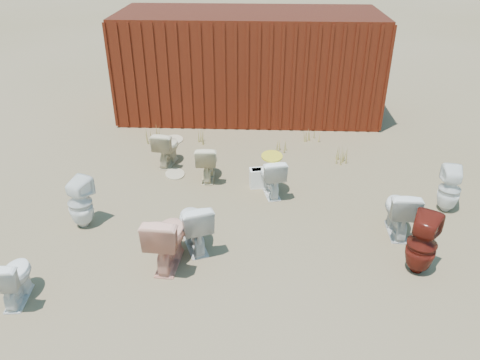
{
  "coord_description": "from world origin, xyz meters",
  "views": [
    {
      "loc": [
        0.3,
        -5.94,
        4.15
      ],
      "look_at": [
        0.0,
        0.6,
        0.55
      ],
      "focal_mm": 35.0,
      "sensor_mm": 36.0,
      "label": 1
    }
  ],
  "objects_px": {
    "toilet_front_a": "(13,278)",
    "toilet_front_e": "(399,211)",
    "toilet_front_maroon": "(422,244)",
    "toilet_back_yellowlid": "(271,175)",
    "toilet_front_pink": "(167,238)",
    "toilet_back_beige_left": "(167,147)",
    "loose_tank": "(264,178)",
    "shipping_container": "(249,64)",
    "toilet_front_c": "(194,224)",
    "toilet_back_e": "(449,189)",
    "toilet_back_beige_right": "(207,162)",
    "toilet_back_a": "(80,203)"
  },
  "relations": [
    {
      "from": "toilet_back_a",
      "to": "toilet_back_e",
      "type": "distance_m",
      "value": 5.84
    },
    {
      "from": "toilet_front_maroon",
      "to": "toilet_back_a",
      "type": "relative_size",
      "value": 1.07
    },
    {
      "from": "shipping_container",
      "to": "toilet_back_beige_right",
      "type": "xyz_separation_m",
      "value": [
        -0.65,
        -3.56,
        -0.85
      ]
    },
    {
      "from": "toilet_front_maroon",
      "to": "toilet_back_yellowlid",
      "type": "distance_m",
      "value": 2.79
    },
    {
      "from": "toilet_back_beige_right",
      "to": "toilet_front_a",
      "type": "bearing_deg",
      "value": 56.68
    },
    {
      "from": "toilet_back_a",
      "to": "loose_tank",
      "type": "bearing_deg",
      "value": -130.85
    },
    {
      "from": "toilet_front_a",
      "to": "toilet_front_pink",
      "type": "relative_size",
      "value": 0.8
    },
    {
      "from": "toilet_front_maroon",
      "to": "shipping_container",
      "type": "bearing_deg",
      "value": -37.57
    },
    {
      "from": "toilet_front_pink",
      "to": "toilet_front_c",
      "type": "distance_m",
      "value": 0.5
    },
    {
      "from": "toilet_back_a",
      "to": "toilet_back_beige_left",
      "type": "height_order",
      "value": "toilet_back_a"
    },
    {
      "from": "toilet_front_maroon",
      "to": "toilet_front_e",
      "type": "bearing_deg",
      "value": -55.87
    },
    {
      "from": "toilet_front_a",
      "to": "toilet_back_beige_left",
      "type": "height_order",
      "value": "toilet_back_beige_left"
    },
    {
      "from": "toilet_front_c",
      "to": "toilet_back_beige_right",
      "type": "bearing_deg",
      "value": -110.52
    },
    {
      "from": "toilet_front_c",
      "to": "toilet_back_beige_right",
      "type": "relative_size",
      "value": 1.13
    },
    {
      "from": "toilet_front_a",
      "to": "toilet_front_c",
      "type": "bearing_deg",
      "value": -156.14
    },
    {
      "from": "toilet_front_a",
      "to": "toilet_front_e",
      "type": "height_order",
      "value": "toilet_front_e"
    },
    {
      "from": "toilet_front_a",
      "to": "toilet_front_maroon",
      "type": "xyz_separation_m",
      "value": [
        5.16,
        0.78,
        0.1
      ]
    },
    {
      "from": "toilet_back_yellowlid",
      "to": "shipping_container",
      "type": "bearing_deg",
      "value": -95.67
    },
    {
      "from": "toilet_front_pink",
      "to": "toilet_back_yellowlid",
      "type": "distance_m",
      "value": 2.45
    },
    {
      "from": "shipping_container",
      "to": "toilet_back_e",
      "type": "relative_size",
      "value": 7.74
    },
    {
      "from": "toilet_back_beige_left",
      "to": "loose_tank",
      "type": "bearing_deg",
      "value": 166.37
    },
    {
      "from": "toilet_front_maroon",
      "to": "toilet_back_beige_right",
      "type": "height_order",
      "value": "toilet_front_maroon"
    },
    {
      "from": "toilet_front_c",
      "to": "toilet_back_yellowlid",
      "type": "relative_size",
      "value": 1.11
    },
    {
      "from": "toilet_front_a",
      "to": "toilet_back_beige_left",
      "type": "relative_size",
      "value": 0.96
    },
    {
      "from": "toilet_front_a",
      "to": "toilet_front_maroon",
      "type": "distance_m",
      "value": 5.22
    },
    {
      "from": "toilet_back_beige_left",
      "to": "toilet_back_yellowlid",
      "type": "distance_m",
      "value": 2.27
    },
    {
      "from": "toilet_front_a",
      "to": "toilet_back_a",
      "type": "bearing_deg",
      "value": -105.21
    },
    {
      "from": "shipping_container",
      "to": "toilet_back_beige_left",
      "type": "height_order",
      "value": "shipping_container"
    },
    {
      "from": "toilet_front_c",
      "to": "toilet_front_a",
      "type": "bearing_deg",
      "value": 8.25
    },
    {
      "from": "toilet_front_a",
      "to": "toilet_back_e",
      "type": "bearing_deg",
      "value": -164.52
    },
    {
      "from": "shipping_container",
      "to": "toilet_back_a",
      "type": "distance_m",
      "value": 5.77
    },
    {
      "from": "toilet_front_pink",
      "to": "toilet_back_beige_right",
      "type": "bearing_deg",
      "value": -91.74
    },
    {
      "from": "toilet_back_beige_right",
      "to": "toilet_back_e",
      "type": "distance_m",
      "value": 4.13
    },
    {
      "from": "toilet_back_a",
      "to": "toilet_back_yellowlid",
      "type": "bearing_deg",
      "value": -135.96
    },
    {
      "from": "toilet_front_e",
      "to": "loose_tank",
      "type": "xyz_separation_m",
      "value": [
        -2.02,
        1.33,
        -0.21
      ]
    },
    {
      "from": "toilet_front_maroon",
      "to": "toilet_front_pink",
      "type": "bearing_deg",
      "value": 30.09
    },
    {
      "from": "toilet_back_yellowlid",
      "to": "toilet_back_e",
      "type": "height_order",
      "value": "toilet_back_e"
    },
    {
      "from": "toilet_front_a",
      "to": "toilet_front_pink",
      "type": "height_order",
      "value": "toilet_front_pink"
    },
    {
      "from": "toilet_back_a",
      "to": "loose_tank",
      "type": "relative_size",
      "value": 1.63
    },
    {
      "from": "toilet_front_e",
      "to": "toilet_back_a",
      "type": "distance_m",
      "value": 4.83
    },
    {
      "from": "loose_tank",
      "to": "toilet_front_pink",
      "type": "bearing_deg",
      "value": -130.31
    },
    {
      "from": "shipping_container",
      "to": "toilet_front_c",
      "type": "xyz_separation_m",
      "value": [
        -0.61,
        -5.65,
        -0.81
      ]
    },
    {
      "from": "toilet_front_c",
      "to": "loose_tank",
      "type": "relative_size",
      "value": 1.57
    },
    {
      "from": "toilet_back_a",
      "to": "toilet_back_beige_right",
      "type": "relative_size",
      "value": 1.18
    },
    {
      "from": "toilet_front_pink",
      "to": "toilet_front_a",
      "type": "bearing_deg",
      "value": 28.74
    },
    {
      "from": "toilet_front_pink",
      "to": "toilet_back_beige_left",
      "type": "xyz_separation_m",
      "value": [
        -0.57,
        3.05,
        -0.07
      ]
    },
    {
      "from": "toilet_front_c",
      "to": "toilet_back_beige_left",
      "type": "relative_size",
      "value": 1.11
    },
    {
      "from": "toilet_front_pink",
      "to": "toilet_front_e",
      "type": "bearing_deg",
      "value": -160.3
    },
    {
      "from": "toilet_front_e",
      "to": "toilet_back_beige_left",
      "type": "xyz_separation_m",
      "value": [
        -3.9,
        2.15,
        -0.04
      ]
    },
    {
      "from": "toilet_back_beige_right",
      "to": "toilet_back_e",
      "type": "height_order",
      "value": "toilet_back_e"
    }
  ]
}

